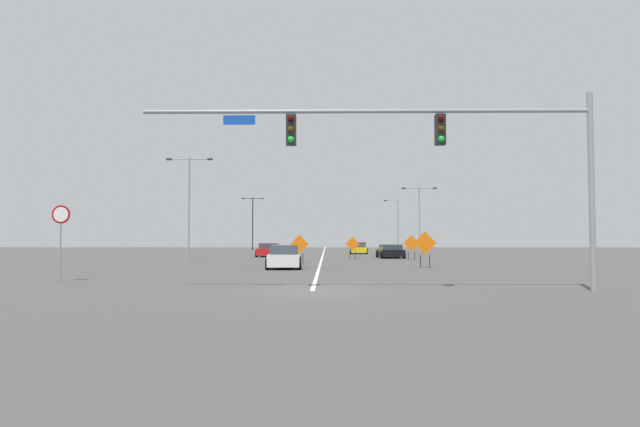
# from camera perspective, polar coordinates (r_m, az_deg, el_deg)

# --- Properties ---
(ground) EXTENTS (167.97, 167.97, 0.00)m
(ground) POSITION_cam_1_polar(r_m,az_deg,el_deg) (18.62, -0.80, -8.09)
(ground) COLOR #4C4947
(road_centre_stripe) EXTENTS (0.16, 93.31, 0.01)m
(road_centre_stripe) POSITION_cam_1_polar(r_m,az_deg,el_deg) (65.21, 0.36, -4.12)
(road_centre_stripe) COLOR white
(road_centre_stripe) RESTS_ON ground
(traffic_signal_assembly) EXTENTS (15.38, 0.44, 6.76)m
(traffic_signal_assembly) POSITION_cam_1_polar(r_m,az_deg,el_deg) (19.14, 11.77, 7.31)
(traffic_signal_assembly) COLOR gray
(traffic_signal_assembly) RESTS_ON ground
(stop_sign) EXTENTS (0.76, 0.07, 3.14)m
(stop_sign) POSITION_cam_1_polar(r_m,az_deg,el_deg) (24.83, -25.45, -1.38)
(stop_sign) COLOR gray
(stop_sign) RESTS_ON ground
(street_lamp_far_right) EXTENTS (3.27, 0.24, 7.80)m
(street_lamp_far_right) POSITION_cam_1_polar(r_m,az_deg,el_deg) (81.72, -7.05, -0.55)
(street_lamp_far_right) COLOR black
(street_lamp_far_right) RESTS_ON ground
(street_lamp_near_left) EXTENTS (3.91, 0.24, 7.46)m
(street_lamp_near_left) POSITION_cam_1_polar(r_m,az_deg,el_deg) (61.62, 10.33, 0.00)
(street_lamp_near_left) COLOR gray
(street_lamp_near_left) RESTS_ON ground
(street_lamp_mid_right) EXTENTS (2.04, 0.24, 7.20)m
(street_lamp_mid_right) POSITION_cam_1_polar(r_m,az_deg,el_deg) (77.69, 8.01, -0.88)
(street_lamp_mid_right) COLOR gray
(street_lamp_mid_right) RESTS_ON ground
(street_lamp_far_left) EXTENTS (3.85, 0.24, 8.43)m
(street_lamp_far_left) POSITION_cam_1_polar(r_m,az_deg,el_deg) (46.23, -13.52, 1.49)
(street_lamp_far_left) COLOR gray
(street_lamp_far_left) RESTS_ON ground
(construction_sign_left_lane) EXTENTS (1.40, 0.09, 2.18)m
(construction_sign_left_lane) POSITION_cam_1_polar(r_m,az_deg,el_deg) (33.40, 10.90, -3.21)
(construction_sign_left_lane) COLOR orange
(construction_sign_left_lane) RESTS_ON ground
(construction_sign_right_lane) EXTENTS (1.19, 0.20, 1.89)m
(construction_sign_right_lane) POSITION_cam_1_polar(r_m,az_deg,el_deg) (46.89, 3.42, -3.29)
(construction_sign_right_lane) COLOR orange
(construction_sign_right_lane) RESTS_ON ground
(construction_sign_right_shoulder) EXTENTS (1.28, 0.21, 2.01)m
(construction_sign_right_shoulder) POSITION_cam_1_polar(r_m,az_deg,el_deg) (44.70, 9.51, -3.19)
(construction_sign_right_shoulder) COLOR orange
(construction_sign_right_shoulder) RESTS_ON ground
(construction_sign_median_far) EXTENTS (1.25, 0.33, 2.02)m
(construction_sign_median_far) POSITION_cam_1_polar(r_m,az_deg,el_deg) (37.23, -2.15, -3.34)
(construction_sign_median_far) COLOR orange
(construction_sign_median_far) RESTS_ON ground
(car_white_far) EXTENTS (2.19, 4.39, 1.36)m
(car_white_far) POSITION_cam_1_polar(r_m,az_deg,el_deg) (32.38, -3.75, -4.58)
(car_white_far) COLOR white
(car_white_far) RESTS_ON ground
(car_black_distant) EXTENTS (2.29, 4.27, 1.21)m
(car_black_distant) POSITION_cam_1_polar(r_m,az_deg,el_deg) (49.09, 7.36, -3.94)
(car_black_distant) COLOR black
(car_black_distant) RESTS_ON ground
(car_red_near) EXTENTS (2.24, 4.07, 1.28)m
(car_red_near) POSITION_cam_1_polar(r_m,az_deg,el_deg) (52.22, -5.33, -3.84)
(car_red_near) COLOR red
(car_red_near) RESTS_ON ground
(car_yellow_mid) EXTENTS (2.10, 4.25, 1.30)m
(car_yellow_mid) POSITION_cam_1_polar(r_m,az_deg,el_deg) (61.57, 4.08, -3.64)
(car_yellow_mid) COLOR gold
(car_yellow_mid) RESTS_ON ground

